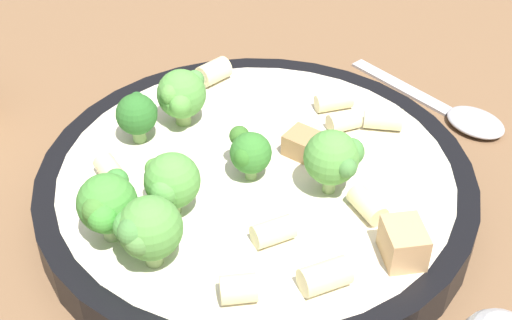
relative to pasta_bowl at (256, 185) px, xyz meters
name	(u,v)px	position (x,y,z in m)	size (l,w,h in m)	color
ground_plane	(256,203)	(0.00, 0.00, -0.02)	(2.00, 2.00, 0.00)	brown
pasta_bowl	(256,185)	(0.00, 0.00, 0.00)	(0.29, 0.29, 0.03)	black
broccoli_floret_0	(146,230)	(0.10, -0.01, 0.04)	(0.04, 0.04, 0.05)	#93B766
broccoli_floret_1	(334,158)	(-0.01, 0.05, 0.04)	(0.04, 0.04, 0.05)	#9EC175
broccoli_floret_2	(247,151)	(0.01, 0.00, 0.03)	(0.03, 0.03, 0.03)	#84AD60
broccoli_floret_3	(171,181)	(0.06, -0.02, 0.04)	(0.04, 0.04, 0.04)	#93B766
broccoli_floret_4	(107,205)	(0.10, -0.04, 0.04)	(0.04, 0.04, 0.04)	#9EC175
broccoli_floret_5	(137,114)	(0.01, -0.09, 0.03)	(0.03, 0.03, 0.04)	#84AD60
broccoli_floret_6	(181,95)	(-0.02, -0.07, 0.04)	(0.04, 0.04, 0.04)	#93B766
rigatoni_0	(325,276)	(0.07, 0.08, 0.02)	(0.02, 0.02, 0.03)	beige
rigatoni_1	(366,207)	(0.00, 0.08, 0.02)	(0.01, 0.01, 0.03)	beige
rigatoni_2	(383,119)	(-0.09, 0.05, 0.02)	(0.02, 0.02, 0.03)	beige
rigatoni_3	(344,121)	(-0.07, 0.03, 0.02)	(0.01, 0.01, 0.02)	beige
rigatoni_4	(273,232)	(0.05, 0.04, 0.02)	(0.01, 0.01, 0.02)	beige
rigatoni_5	(110,171)	(0.05, -0.08, 0.02)	(0.01, 0.01, 0.02)	beige
rigatoni_6	(239,289)	(0.10, 0.05, 0.02)	(0.02, 0.02, 0.02)	beige
rigatoni_7	(334,101)	(-0.09, 0.01, 0.02)	(0.01, 0.01, 0.03)	beige
rigatoni_8	(214,72)	(-0.08, -0.09, 0.02)	(0.02, 0.02, 0.02)	beige
chicken_chunk_0	(403,243)	(0.02, 0.11, 0.02)	(0.03, 0.02, 0.02)	tan
chicken_chunk_1	(301,143)	(-0.03, 0.02, 0.02)	(0.02, 0.02, 0.02)	#A87A4C
spoon	(455,112)	(-0.17, 0.09, -0.01)	(0.07, 0.15, 0.01)	#B2B2B7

